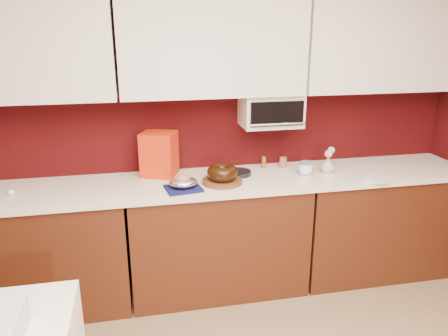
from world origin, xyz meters
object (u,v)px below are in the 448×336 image
pandoro_box (159,154)px  coffee_mug (305,168)px  blue_jar (306,168)px  bundt_cake (222,173)px  foil_ham_nest (183,182)px  toaster_oven (271,110)px  flower_vase (328,164)px

pandoro_box → coffee_mug: bearing=10.1°
blue_jar → bundt_cake: bearing=-174.4°
foil_ham_nest → bundt_cake: bearing=14.7°
toaster_oven → coffee_mug: size_ratio=4.28×
toaster_oven → foil_ham_nest: 0.89m
toaster_oven → blue_jar: 0.52m
pandoro_box → toaster_oven: bearing=19.5°
foil_ham_nest → blue_jar: size_ratio=1.93×
toaster_oven → bundt_cake: bearing=-149.9°
pandoro_box → foil_ham_nest: bearing=-47.3°
flower_vase → foil_ham_nest: bearing=-172.3°
toaster_oven → pandoro_box: 0.91m
toaster_oven → blue_jar: bearing=-37.0°
coffee_mug → blue_jar: size_ratio=1.04×
bundt_cake → flower_vase: flower_vase is taller
bundt_cake → flower_vase: 0.85m
foil_ham_nest → pandoro_box: (-0.14, 0.35, 0.11)m
coffee_mug → pandoro_box: bearing=168.4°
bundt_cake → pandoro_box: 0.52m
toaster_oven → flower_vase: 0.61m
pandoro_box → blue_jar: size_ratio=3.29×
blue_jar → flower_vase: bearing=3.9°
bundt_cake → foil_ham_nest: 0.30m
flower_vase → bundt_cake: bearing=-174.7°
pandoro_box → blue_jar: (1.09, -0.21, -0.12)m
blue_jar → flower_vase: (0.18, 0.01, 0.01)m
pandoro_box → bundt_cake: bearing=-11.3°
coffee_mug → flower_vase: (0.19, 0.02, 0.01)m
toaster_oven → coffee_mug: toaster_oven is taller
foil_ham_nest → blue_jar: blue_jar is taller
pandoro_box → blue_jar: bearing=10.6°
foil_ham_nest → flower_vase: 1.15m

